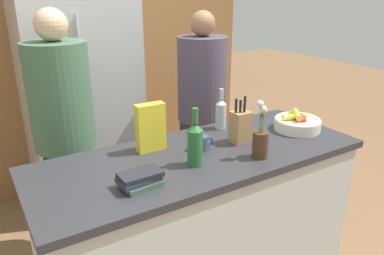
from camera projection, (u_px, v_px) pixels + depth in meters
name	position (u px, v px, depth m)	size (l,w,h in m)	color
kitchen_island	(200.00, 224.00, 2.17)	(1.80, 0.70, 0.91)	silver
back_wall_wood	(91.00, 41.00, 3.27)	(3.00, 0.12, 2.60)	olive
refrigerator	(81.00, 92.00, 3.00)	(0.86, 0.62, 1.91)	#B7B7BC
fruit_bowl	(297.00, 123.00, 2.33)	(0.28, 0.28, 0.11)	silver
knife_block	(240.00, 126.00, 2.12)	(0.10, 0.09, 0.27)	#A87A4C
flower_vase	(260.00, 140.00, 1.93)	(0.08, 0.08, 0.31)	#4C2D1E
cereal_box	(151.00, 127.00, 2.00)	(0.16, 0.06, 0.26)	yellow
coffee_mug	(201.00, 143.00, 2.04)	(0.11, 0.08, 0.08)	#334770
book_stack	(140.00, 179.00, 1.66)	(0.20, 0.13, 0.07)	#3D6047
bottle_oil	(221.00, 113.00, 2.33)	(0.07, 0.07, 0.26)	#B2BCC1
bottle_vinegar	(195.00, 143.00, 1.84)	(0.08, 0.08, 0.30)	#286633
person_at_sink	(64.00, 128.00, 2.35)	(0.38, 0.38, 1.64)	#383842
person_in_blue	(202.00, 104.00, 2.92)	(0.38, 0.38, 1.59)	#383842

